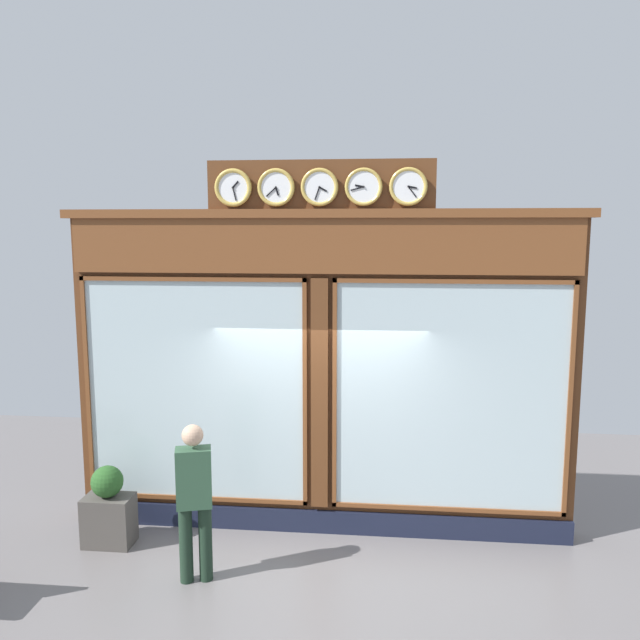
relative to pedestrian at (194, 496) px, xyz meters
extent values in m
cube|color=#5B3319|center=(-1.18, -1.36, 0.96)|extent=(5.94, 0.30, 3.78)
cube|color=#191E33|center=(-1.18, -1.19, -0.79)|extent=(5.94, 0.08, 0.28)
cube|color=brown|center=(-1.18, -1.17, 2.53)|extent=(5.82, 0.08, 0.63)
cube|color=brown|center=(-1.18, -1.19, 2.90)|extent=(6.06, 0.20, 0.10)
cube|color=silver|center=(-2.69, -1.20, 0.79)|extent=(2.62, 0.02, 2.65)
cube|color=brown|center=(-2.69, -1.18, 2.14)|extent=(2.72, 0.04, 0.05)
cube|color=brown|center=(-2.69, -1.18, -0.56)|extent=(2.72, 0.04, 0.05)
cube|color=brown|center=(-4.02, -1.18, 0.79)|extent=(0.05, 0.04, 2.75)
cube|color=brown|center=(-1.35, -1.18, 0.79)|extent=(0.05, 0.04, 2.75)
cube|color=silver|center=(0.33, -1.20, 0.79)|extent=(2.62, 0.02, 2.65)
cube|color=brown|center=(0.33, -1.18, 2.14)|extent=(2.72, 0.04, 0.05)
cube|color=brown|center=(0.33, -1.18, -0.56)|extent=(2.72, 0.04, 0.05)
cube|color=brown|center=(1.67, -1.18, 0.79)|extent=(0.05, 0.04, 2.75)
cube|color=brown|center=(-1.00, -1.18, 0.79)|extent=(0.05, 0.04, 2.75)
cube|color=#5B3319|center=(-1.18, -1.18, 0.79)|extent=(0.20, 0.10, 2.75)
cube|color=#5B3319|center=(-1.18, -1.23, 3.19)|extent=(2.59, 0.06, 0.62)
cylinder|color=white|center=(-2.16, -1.15, 3.19)|extent=(0.35, 0.02, 0.35)
torus|color=gold|center=(-2.16, -1.15, 3.19)|extent=(0.42, 0.04, 0.42)
cube|color=black|center=(-2.21, -1.14, 3.18)|extent=(0.10, 0.01, 0.04)
cube|color=black|center=(-2.21, -1.14, 3.13)|extent=(0.10, 0.01, 0.12)
sphere|color=black|center=(-2.16, -1.13, 3.19)|extent=(0.02, 0.02, 0.02)
cylinder|color=white|center=(-1.67, -1.15, 3.19)|extent=(0.35, 0.02, 0.35)
torus|color=gold|center=(-1.67, -1.15, 3.19)|extent=(0.42, 0.04, 0.42)
cube|color=black|center=(-1.62, -1.14, 3.19)|extent=(0.10, 0.01, 0.04)
cube|color=black|center=(-1.60, -1.14, 3.17)|extent=(0.15, 0.01, 0.05)
sphere|color=black|center=(-1.67, -1.13, 3.19)|extent=(0.02, 0.02, 0.02)
cylinder|color=white|center=(-1.18, -1.15, 3.19)|extent=(0.35, 0.02, 0.35)
torus|color=gold|center=(-1.18, -1.15, 3.19)|extent=(0.42, 0.05, 0.42)
cube|color=black|center=(-1.22, -1.14, 3.16)|extent=(0.09, 0.01, 0.06)
cube|color=black|center=(-1.15, -1.14, 3.12)|extent=(0.06, 0.01, 0.14)
sphere|color=black|center=(-1.18, -1.13, 3.19)|extent=(0.02, 0.02, 0.02)
cylinder|color=white|center=(-0.69, -1.15, 3.19)|extent=(0.35, 0.02, 0.35)
torus|color=gold|center=(-0.69, -1.15, 3.19)|extent=(0.43, 0.05, 0.43)
cube|color=black|center=(-0.70, -1.14, 3.14)|extent=(0.05, 0.01, 0.10)
cube|color=black|center=(-0.63, -1.14, 3.14)|extent=(0.12, 0.01, 0.11)
sphere|color=black|center=(-0.69, -1.13, 3.19)|extent=(0.02, 0.02, 0.02)
cylinder|color=white|center=(-0.19, -1.15, 3.19)|extent=(0.35, 0.02, 0.35)
torus|color=gold|center=(-0.19, -1.15, 3.19)|extent=(0.43, 0.05, 0.43)
cube|color=black|center=(-0.23, -1.14, 3.22)|extent=(0.08, 0.01, 0.08)
cube|color=black|center=(-0.21, -1.14, 3.11)|extent=(0.05, 0.01, 0.15)
sphere|color=black|center=(-0.19, -1.13, 3.19)|extent=(0.02, 0.02, 0.02)
cylinder|color=#1C2F21|center=(0.10, 0.03, -0.52)|extent=(0.14, 0.14, 0.82)
cylinder|color=#1C2F21|center=(-0.10, -0.03, -0.52)|extent=(0.14, 0.14, 0.82)
cube|color=#33563D|center=(0.00, 0.00, 0.20)|extent=(0.41, 0.31, 0.62)
sphere|color=tan|center=(0.00, 0.00, 0.65)|extent=(0.22, 0.22, 0.22)
cube|color=#4C4742|center=(1.23, -0.65, -0.64)|extent=(0.56, 0.36, 0.58)
sphere|color=#285623|center=(1.23, -0.65, -0.16)|extent=(0.37, 0.37, 0.37)
camera|label=1|loc=(-1.92, 6.06, 2.74)|focal=35.77mm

